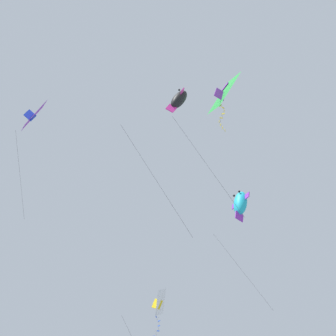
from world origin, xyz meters
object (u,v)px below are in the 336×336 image
(kite_delta_upper_right, at_px, (160,303))
(kite_fish_near_left, at_px, (179,100))
(kite_delta_low_drifter, at_px, (33,116))
(kite_fish_mid_left, at_px, (240,203))
(kite_delta_highest, at_px, (223,94))

(kite_delta_upper_right, distance_m, kite_fish_near_left, 13.82)
(kite_delta_upper_right, distance_m, kite_delta_low_drifter, 14.09)
(kite_fish_mid_left, height_order, kite_delta_upper_right, kite_fish_mid_left)
(kite_fish_near_left, bearing_deg, kite_delta_low_drifter, 59.38)
(kite_fish_near_left, height_order, kite_delta_low_drifter, kite_delta_low_drifter)
(kite_delta_low_drifter, bearing_deg, kite_delta_upper_right, -74.96)
(kite_delta_highest, bearing_deg, kite_fish_near_left, 88.93)
(kite_delta_upper_right, xyz_separation_m, kite_delta_low_drifter, (-2.39, -12.02, 6.96))
(kite_delta_low_drifter, bearing_deg, kite_fish_near_left, -147.76)
(kite_delta_highest, height_order, kite_fish_near_left, kite_delta_highest)
(kite_fish_near_left, bearing_deg, kite_delta_highest, -74.54)
(kite_fish_near_left, xyz_separation_m, kite_delta_low_drifter, (-8.98, -0.93, 1.97))
(kite_delta_upper_right, bearing_deg, kite_delta_highest, -157.85)
(kite_fish_mid_left, bearing_deg, kite_delta_highest, 133.97)
(kite_delta_highest, xyz_separation_m, kite_delta_upper_right, (-8.30, 8.89, -6.78))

